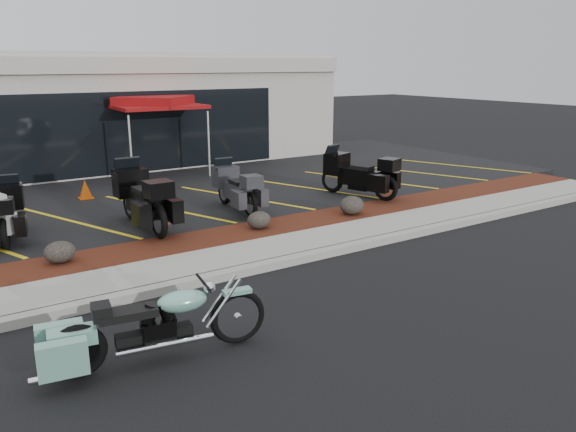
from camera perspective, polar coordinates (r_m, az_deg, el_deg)
ground at (r=9.57m, az=0.04°, el=-7.16°), size 90.00×90.00×0.00m
curb at (r=10.26m, az=-2.73°, el=-5.16°), size 24.00×0.25×0.15m
sidewalk at (r=10.83m, az=-4.61°, el=-4.07°), size 24.00×1.20×0.15m
mulch_bed at (r=11.85m, az=-7.40°, el=-2.42°), size 24.00×1.20×0.16m
upper_lot at (r=16.73m, az=-15.54°, el=2.33°), size 26.00×9.60×0.15m
dealership_building at (r=22.47m, az=-20.94°, el=10.05°), size 18.00×8.16×4.00m
boulder_left at (r=10.96m, az=-22.19°, el=-3.40°), size 0.56×0.46×0.40m
boulder_mid at (r=12.25m, az=-2.96°, el=-0.40°), size 0.54×0.45×0.38m
boulder_right at (r=13.47m, az=6.48°, el=1.09°), size 0.62×0.52×0.44m
hero_cruiser at (r=7.56m, az=-5.16°, el=-9.40°), size 2.93×1.14×1.00m
touring_black_front at (r=13.55m, az=-26.46°, el=1.30°), size 1.20×2.21×1.22m
touring_black_mid at (r=13.39m, az=-15.85°, el=2.71°), size 0.97×2.51×1.45m
touring_grey at (r=14.40m, az=-6.51°, el=3.55°), size 0.91×2.13×1.21m
touring_black_rear at (r=15.71m, az=4.55°, el=4.83°), size 1.58×2.48×1.35m
traffic_cone at (r=15.96m, az=-19.90°, el=2.59°), size 0.44×0.44×0.51m
popup_canopy at (r=18.66m, az=-13.44°, el=11.06°), size 3.21×3.21×2.51m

